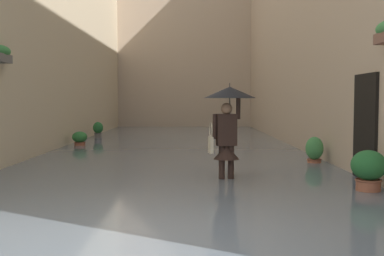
% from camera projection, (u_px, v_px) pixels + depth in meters
% --- Properties ---
extents(ground_plane, '(60.00, 60.00, 0.00)m').
position_uv_depth(ground_plane, '(179.00, 150.00, 15.76)').
color(ground_plane, gray).
extents(flood_water, '(8.35, 27.62, 0.17)m').
position_uv_depth(flood_water, '(179.00, 147.00, 15.75)').
color(flood_water, slate).
rests_on(flood_water, ground_plane).
extents(building_facade_far, '(11.15, 1.80, 10.10)m').
position_uv_depth(building_facade_far, '(184.00, 42.00, 27.14)').
color(building_facade_far, tan).
rests_on(building_facade_far, ground_plane).
extents(person_wading, '(1.01, 1.01, 2.02)m').
position_uv_depth(person_wading, '(228.00, 114.00, 8.95)').
color(person_wading, '#4C4233').
rests_on(person_wading, ground_plane).
extents(potted_plant_mid_left, '(0.43, 0.43, 0.80)m').
position_uv_depth(potted_plant_mid_left, '(314.00, 152.00, 11.32)').
color(potted_plant_mid_left, '#9E563D').
rests_on(potted_plant_mid_left, ground_plane).
extents(potted_plant_near_left, '(0.59, 0.59, 0.86)m').
position_uv_depth(potted_plant_near_left, '(369.00, 172.00, 7.82)').
color(potted_plant_near_left, '#9E563D').
rests_on(potted_plant_near_left, ground_plane).
extents(potted_plant_mid_right, '(0.50, 0.50, 0.64)m').
position_uv_depth(potted_plant_mid_right, '(80.00, 140.00, 15.60)').
color(potted_plant_mid_right, '#9E563D').
rests_on(potted_plant_mid_right, ground_plane).
extents(potted_plant_far_right, '(0.40, 0.40, 0.82)m').
position_uv_depth(potted_plant_far_right, '(98.00, 131.00, 18.45)').
color(potted_plant_far_right, '#66605B').
rests_on(potted_plant_far_right, ground_plane).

